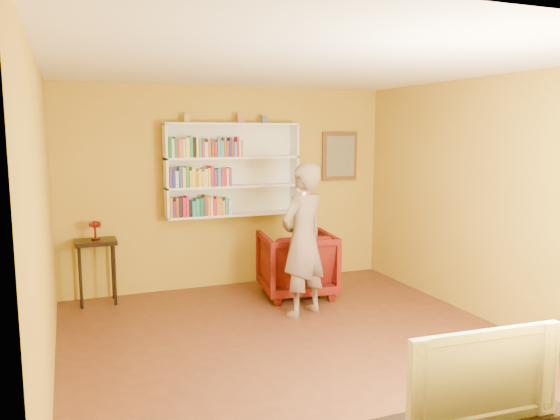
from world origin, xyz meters
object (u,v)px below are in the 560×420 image
object	(u,v)px
console_table	(96,251)
armchair	(297,264)
bookshelf	(231,170)
ruby_lustre	(95,226)
person	(303,240)
television	(474,371)

from	to	relation	value
console_table	armchair	xyz separation A→B (m)	(2.41, -0.58, -0.24)
bookshelf	console_table	distance (m)	2.01
console_table	ruby_lustre	distance (m)	0.31
ruby_lustre	bookshelf	bearing A→B (deg)	5.14
bookshelf	console_table	xyz separation A→B (m)	(-1.77, -0.16, -0.93)
console_table	ruby_lustre	world-z (taller)	ruby_lustre
armchair	ruby_lustre	bearing A→B (deg)	-6.05
console_table	person	world-z (taller)	person
ruby_lustre	person	size ratio (longest dim) A/B	0.13
person	television	size ratio (longest dim) A/B	1.80
bookshelf	armchair	distance (m)	1.53
ruby_lustre	television	size ratio (longest dim) A/B	0.24
person	bookshelf	bearing A→B (deg)	-98.56
armchair	television	distance (m)	3.98
bookshelf	television	size ratio (longest dim) A/B	1.85
ruby_lustre	person	bearing A→B (deg)	-30.65
console_table	person	distance (m)	2.55
console_table	television	bearing A→B (deg)	-67.72
television	armchair	bearing A→B (deg)	85.24
ruby_lustre	person	distance (m)	2.54
console_table	person	xyz separation A→B (m)	(2.18, -1.29, 0.22)
armchair	person	size ratio (longest dim) A/B	0.52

